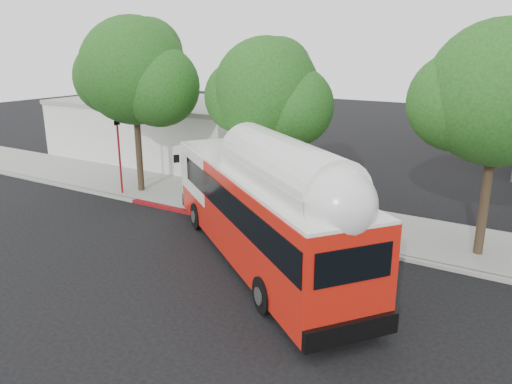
% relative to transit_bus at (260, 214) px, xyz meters
% --- Properties ---
extents(ground, '(120.00, 120.00, 0.00)m').
position_rel_transit_bus_xyz_m(ground, '(-1.76, -0.85, -1.98)').
color(ground, black).
rests_on(ground, ground).
extents(sidewalk, '(60.00, 5.00, 0.15)m').
position_rel_transit_bus_xyz_m(sidewalk, '(-1.76, 5.65, -1.91)').
color(sidewalk, gray).
rests_on(sidewalk, ground).
extents(curb_strip, '(60.00, 0.30, 0.15)m').
position_rel_transit_bus_xyz_m(curb_strip, '(-1.76, 3.05, -1.91)').
color(curb_strip, gray).
rests_on(curb_strip, ground).
extents(red_curb_segment, '(10.00, 0.32, 0.16)m').
position_rel_transit_bus_xyz_m(red_curb_segment, '(-4.76, 3.05, -1.90)').
color(red_curb_segment, maroon).
rests_on(red_curb_segment, ground).
extents(street_tree_left, '(6.67, 5.80, 9.74)m').
position_rel_transit_bus_xyz_m(street_tree_left, '(-10.29, 4.71, 4.62)').
color(street_tree_left, '#2D2116').
rests_on(street_tree_left, ground).
extents(street_tree_mid, '(5.75, 5.00, 8.62)m').
position_rel_transit_bus_xyz_m(street_tree_mid, '(-2.36, 5.21, 3.92)').
color(street_tree_mid, '#2D2116').
rests_on(street_tree_mid, ground).
extents(street_tree_right, '(6.21, 5.40, 9.18)m').
position_rel_transit_bus_xyz_m(street_tree_right, '(7.67, 5.01, 4.27)').
color(street_tree_right, '#2D2116').
rests_on(street_tree_right, ground).
extents(low_commercial_bldg, '(16.20, 10.20, 4.25)m').
position_rel_transit_bus_xyz_m(low_commercial_bldg, '(-15.76, 13.15, 0.17)').
color(low_commercial_bldg, silver).
rests_on(low_commercial_bldg, ground).
extents(transit_bus, '(12.91, 10.65, 4.24)m').
position_rel_transit_bus_xyz_m(transit_bus, '(0.00, 0.00, 0.00)').
color(transit_bus, red).
rests_on(transit_bus, ground).
extents(signal_pole, '(0.12, 0.40, 4.24)m').
position_rel_transit_bus_xyz_m(signal_pole, '(-11.28, 3.66, 0.19)').
color(signal_pole, '#AD121E').
rests_on(signal_pole, ground).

